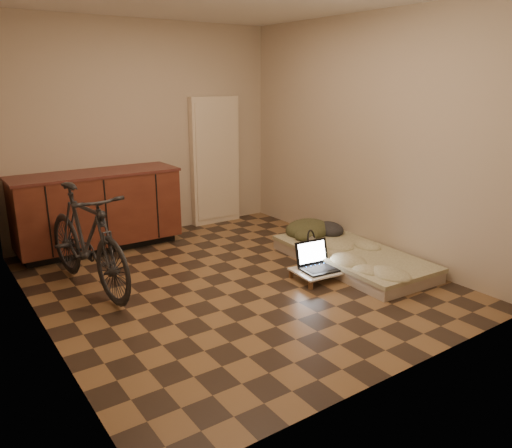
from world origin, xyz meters
TOP-DOWN VIEW (x-y plane):
  - room_shell at (0.00, 0.00)m, footprint 3.50×4.00m
  - cabinets at (-0.75, 1.70)m, footprint 1.84×0.62m
  - appliance_panel at (0.95, 1.94)m, footprint 0.70×0.10m
  - bicycle at (-1.20, 0.62)m, footprint 0.70×1.72m
  - futon at (1.30, -0.33)m, footprint 0.94×1.82m
  - clothing_pile at (1.38, 0.39)m, footprint 0.63×0.53m
  - headphones at (1.05, 0.05)m, footprint 0.32×0.31m
  - lap_desk at (0.78, -0.45)m, footprint 0.64×0.44m
  - laptop at (0.74, -0.41)m, footprint 0.40×0.37m
  - mouse at (0.99, -0.49)m, footprint 0.08×0.10m

SIDE VIEW (x-z plane):
  - futon at x=1.30m, z-range 0.00..0.15m
  - lap_desk at x=0.78m, z-range 0.04..0.14m
  - mouse at x=0.99m, z-range 0.10..0.13m
  - laptop at x=0.74m, z-range 0.02..0.28m
  - headphones at x=1.05m, z-range 0.15..0.31m
  - clothing_pile at x=1.38m, z-range 0.15..0.39m
  - cabinets at x=-0.75m, z-range 0.01..0.92m
  - bicycle at x=-1.20m, z-range 0.00..1.08m
  - appliance_panel at x=0.95m, z-range 0.00..1.70m
  - room_shell at x=0.00m, z-range 0.00..2.60m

